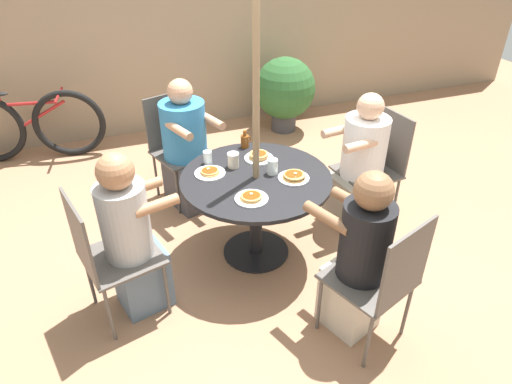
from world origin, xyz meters
TOP-DOWN VIEW (x-y plane):
  - ground_plane at (0.00, 0.00)m, footprint 12.00×12.00m
  - back_fence at (0.00, 2.66)m, footprint 10.00×0.06m
  - patio_table at (0.00, 0.00)m, footprint 1.12×1.12m
  - umbrella_pole at (0.00, 0.00)m, footprint 0.05×0.05m
  - patio_chair_north at (-1.12, -0.29)m, footprint 0.56×0.56m
  - diner_north at (-0.94, -0.25)m, footprint 0.50×0.41m
  - patio_chair_east at (0.40, -1.09)m, footprint 0.59×0.59m
  - diner_east at (0.34, -0.92)m, footprint 0.46×0.56m
  - patio_chair_south at (1.15, 0.15)m, footprint 0.52×0.52m
  - diner_south at (0.97, 0.12)m, footprint 0.52×0.41m
  - patio_chair_west at (-0.38, 1.09)m, footprint 0.59×0.59m
  - diner_west at (-0.32, 0.92)m, footprint 0.53×0.62m
  - pancake_plate_a at (-0.31, 0.16)m, footprint 0.23×0.23m
  - pancake_plate_b at (-0.13, -0.27)m, footprint 0.23×0.23m
  - pancake_plate_c at (0.25, -0.12)m, footprint 0.23×0.23m
  - pancake_plate_d at (0.11, 0.25)m, footprint 0.23×0.23m
  - syrup_bottle at (0.08, 0.48)m, footprint 0.09×0.07m
  - coffee_cup at (-0.11, 0.20)m, footprint 0.09×0.09m
  - drinking_glass_a at (0.13, 0.01)m, footprint 0.08×0.08m
  - drinking_glass_b at (-0.28, 0.32)m, footprint 0.07×0.07m
  - bicycle at (-1.73, 2.33)m, footprint 1.57×0.44m
  - potted_shrub at (1.13, 2.09)m, footprint 0.73×0.73m

SIDE VIEW (x-z plane):
  - ground_plane at x=0.00m, z-range 0.00..0.00m
  - bicycle at x=-1.73m, z-range 0.00..0.77m
  - potted_shrub at x=1.13m, z-range 0.06..0.96m
  - diner_west at x=-0.32m, z-range -0.06..1.12m
  - diner_south at x=0.97m, z-range -0.05..1.12m
  - patio_chair_north at x=-1.12m, z-range 0.07..1.04m
  - patio_chair_east at x=0.40m, z-range 0.07..1.04m
  - patio_chair_south at x=1.15m, z-range 0.07..1.04m
  - patio_chair_west at x=-0.38m, z-range 0.07..1.04m
  - diner_east at x=0.34m, z-range -0.03..1.16m
  - diner_north at x=-0.94m, z-range -0.03..1.17m
  - patio_table at x=0.00m, z-range 0.23..0.94m
  - pancake_plate_a at x=-0.31m, z-range 0.70..0.75m
  - pancake_plate_b at x=-0.13m, z-range 0.70..0.75m
  - pancake_plate_c at x=0.25m, z-range 0.70..0.76m
  - pancake_plate_d at x=0.11m, z-range 0.70..0.76m
  - drinking_glass_b at x=-0.28m, z-range 0.71..0.81m
  - syrup_bottle at x=0.08m, z-range 0.69..0.84m
  - coffee_cup at x=-0.11m, z-range 0.71..0.83m
  - drinking_glass_a at x=0.13m, z-range 0.71..0.83m
  - back_fence at x=0.00m, z-range 0.00..1.82m
  - umbrella_pole at x=0.00m, z-range 0.00..2.02m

